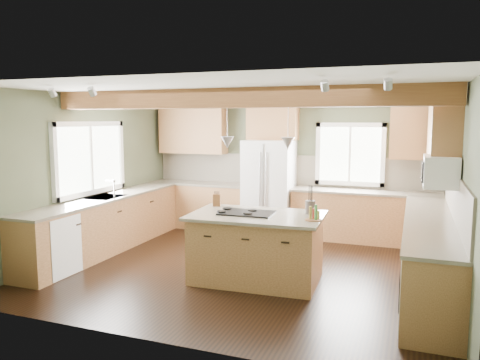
% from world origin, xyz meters
% --- Properties ---
extents(floor, '(5.60, 5.60, 0.00)m').
position_xyz_m(floor, '(0.00, 0.00, 0.00)').
color(floor, black).
rests_on(floor, ground).
extents(ceiling, '(5.60, 5.60, 0.00)m').
position_xyz_m(ceiling, '(0.00, 0.00, 2.60)').
color(ceiling, silver).
rests_on(ceiling, wall_back).
extents(wall_back, '(5.60, 0.00, 5.60)m').
position_xyz_m(wall_back, '(0.00, 2.50, 1.30)').
color(wall_back, '#434B35').
rests_on(wall_back, ground).
extents(wall_left, '(0.00, 5.00, 5.00)m').
position_xyz_m(wall_left, '(-2.80, 0.00, 1.30)').
color(wall_left, '#434B35').
rests_on(wall_left, ground).
extents(wall_right, '(0.00, 5.00, 5.00)m').
position_xyz_m(wall_right, '(2.80, 0.00, 1.30)').
color(wall_right, '#434B35').
rests_on(wall_right, ground).
extents(ceiling_beam, '(5.55, 0.26, 0.26)m').
position_xyz_m(ceiling_beam, '(0.00, -0.44, 2.47)').
color(ceiling_beam, brown).
rests_on(ceiling_beam, ceiling).
extents(soffit_trim, '(5.55, 0.20, 0.10)m').
position_xyz_m(soffit_trim, '(0.00, 2.40, 2.54)').
color(soffit_trim, brown).
rests_on(soffit_trim, ceiling).
extents(backsplash_back, '(5.58, 0.03, 0.58)m').
position_xyz_m(backsplash_back, '(0.00, 2.48, 1.21)').
color(backsplash_back, brown).
rests_on(backsplash_back, wall_back).
extents(backsplash_right, '(0.03, 3.70, 0.58)m').
position_xyz_m(backsplash_right, '(2.78, 0.05, 1.21)').
color(backsplash_right, brown).
rests_on(backsplash_right, wall_right).
extents(base_cab_back_left, '(2.02, 0.60, 0.88)m').
position_xyz_m(base_cab_back_left, '(-1.79, 2.20, 0.44)').
color(base_cab_back_left, brown).
rests_on(base_cab_back_left, floor).
extents(counter_back_left, '(2.06, 0.64, 0.04)m').
position_xyz_m(counter_back_left, '(-1.79, 2.20, 0.90)').
color(counter_back_left, '#453F33').
rests_on(counter_back_left, base_cab_back_left).
extents(base_cab_back_right, '(2.62, 0.60, 0.88)m').
position_xyz_m(base_cab_back_right, '(1.49, 2.20, 0.44)').
color(base_cab_back_right, brown).
rests_on(base_cab_back_right, floor).
extents(counter_back_right, '(2.66, 0.64, 0.04)m').
position_xyz_m(counter_back_right, '(1.49, 2.20, 0.90)').
color(counter_back_right, '#453F33').
rests_on(counter_back_right, base_cab_back_right).
extents(base_cab_left, '(0.60, 3.70, 0.88)m').
position_xyz_m(base_cab_left, '(-2.50, 0.05, 0.44)').
color(base_cab_left, brown).
rests_on(base_cab_left, floor).
extents(counter_left, '(0.64, 3.74, 0.04)m').
position_xyz_m(counter_left, '(-2.50, 0.05, 0.90)').
color(counter_left, '#453F33').
rests_on(counter_left, base_cab_left).
extents(base_cab_right, '(0.60, 3.70, 0.88)m').
position_xyz_m(base_cab_right, '(2.50, 0.05, 0.44)').
color(base_cab_right, brown).
rests_on(base_cab_right, floor).
extents(counter_right, '(0.64, 3.74, 0.04)m').
position_xyz_m(counter_right, '(2.50, 0.05, 0.90)').
color(counter_right, '#453F33').
rests_on(counter_right, base_cab_right).
extents(upper_cab_back_left, '(1.40, 0.35, 0.90)m').
position_xyz_m(upper_cab_back_left, '(-1.99, 2.33, 1.95)').
color(upper_cab_back_left, brown).
rests_on(upper_cab_back_left, wall_back).
extents(upper_cab_over_fridge, '(0.96, 0.35, 0.70)m').
position_xyz_m(upper_cab_over_fridge, '(-0.30, 2.33, 2.15)').
color(upper_cab_over_fridge, brown).
rests_on(upper_cab_over_fridge, wall_back).
extents(upper_cab_right, '(0.35, 2.20, 0.90)m').
position_xyz_m(upper_cab_right, '(2.62, 0.90, 1.95)').
color(upper_cab_right, brown).
rests_on(upper_cab_right, wall_right).
extents(upper_cab_back_corner, '(0.90, 0.35, 0.90)m').
position_xyz_m(upper_cab_back_corner, '(2.30, 2.33, 1.95)').
color(upper_cab_back_corner, brown).
rests_on(upper_cab_back_corner, wall_back).
extents(window_left, '(0.04, 1.60, 1.05)m').
position_xyz_m(window_left, '(-2.78, 0.05, 1.55)').
color(window_left, white).
rests_on(window_left, wall_left).
extents(window_back, '(1.10, 0.04, 1.00)m').
position_xyz_m(window_back, '(1.15, 2.48, 1.55)').
color(window_back, white).
rests_on(window_back, wall_back).
extents(sink, '(0.50, 0.65, 0.03)m').
position_xyz_m(sink, '(-2.50, 0.05, 0.91)').
color(sink, '#262628').
rests_on(sink, counter_left).
extents(faucet, '(0.02, 0.02, 0.28)m').
position_xyz_m(faucet, '(-2.32, 0.05, 1.05)').
color(faucet, '#B2B2B7').
rests_on(faucet, sink).
extents(dishwasher, '(0.60, 0.60, 0.84)m').
position_xyz_m(dishwasher, '(-2.49, -1.25, 0.43)').
color(dishwasher, white).
rests_on(dishwasher, floor).
extents(oven, '(0.60, 0.72, 0.84)m').
position_xyz_m(oven, '(2.49, -1.25, 0.43)').
color(oven, white).
rests_on(oven, floor).
extents(microwave, '(0.40, 0.70, 0.38)m').
position_xyz_m(microwave, '(2.58, -0.05, 1.55)').
color(microwave, white).
rests_on(microwave, wall_right).
extents(pendant_left, '(0.18, 0.18, 0.16)m').
position_xyz_m(pendant_left, '(-0.11, -0.46, 1.88)').
color(pendant_left, '#B2B2B7').
rests_on(pendant_left, ceiling).
extents(pendant_right, '(0.18, 0.18, 0.16)m').
position_xyz_m(pendant_right, '(0.72, -0.42, 1.88)').
color(pendant_right, '#B2B2B7').
rests_on(pendant_right, ceiling).
extents(refrigerator, '(0.90, 0.74, 1.80)m').
position_xyz_m(refrigerator, '(-0.30, 2.12, 0.90)').
color(refrigerator, silver).
rests_on(refrigerator, floor).
extents(island, '(1.71, 1.10, 0.88)m').
position_xyz_m(island, '(0.31, -0.44, 0.44)').
color(island, brown).
rests_on(island, floor).
extents(island_top, '(1.83, 1.21, 0.04)m').
position_xyz_m(island_top, '(0.31, -0.44, 0.90)').
color(island_top, '#453F33').
rests_on(island_top, island).
extents(cooktop, '(0.74, 0.52, 0.02)m').
position_xyz_m(cooktop, '(0.17, -0.45, 0.93)').
color(cooktop, black).
rests_on(cooktop, island_top).
extents(knife_block, '(0.13, 0.11, 0.18)m').
position_xyz_m(knife_block, '(-0.43, -0.08, 1.01)').
color(knife_block, brown).
rests_on(knife_block, island_top).
extents(utensil_crock, '(0.16, 0.16, 0.18)m').
position_xyz_m(utensil_crock, '(0.97, -0.15, 1.01)').
color(utensil_crock, '#474039').
rests_on(utensil_crock, island_top).
extents(bottle_tray, '(0.26, 0.26, 0.19)m').
position_xyz_m(bottle_tray, '(1.10, -0.55, 1.02)').
color(bottle_tray, brown).
rests_on(bottle_tray, island_top).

